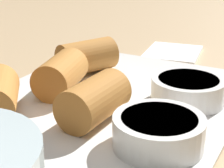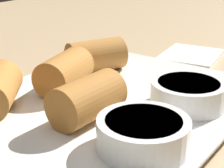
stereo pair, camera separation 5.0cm
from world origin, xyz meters
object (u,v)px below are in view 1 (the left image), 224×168
dipping_bowl_near (188,89)px  napkin (173,53)px  dipping_bowl_far (159,130)px  serving_plate (112,104)px

dipping_bowl_near → napkin: size_ratio=0.70×
dipping_bowl_far → napkin: dipping_bowl_far is taller
dipping_bowl_near → dipping_bowl_far: size_ratio=1.00×
dipping_bowl_far → napkin: size_ratio=0.70×
dipping_bowl_near → napkin: 23.11cm
serving_plate → dipping_bowl_near: dipping_bowl_near is taller
serving_plate → napkin: (-24.22, -1.51, -0.46)cm
dipping_bowl_near → napkin: bearing=-156.4°
dipping_bowl_near → dipping_bowl_far: (10.29, 0.75, 0.00)cm
dipping_bowl_near → dipping_bowl_far: same height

